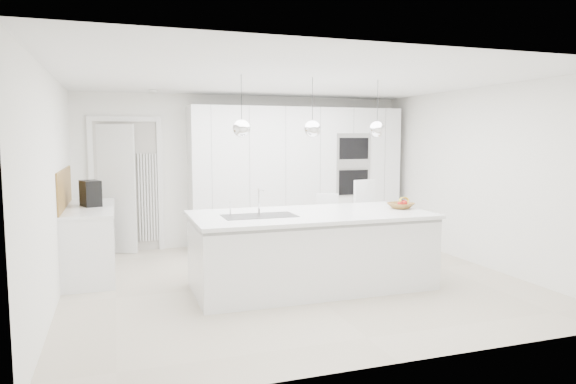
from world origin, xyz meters
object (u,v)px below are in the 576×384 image
object	(u,v)px
bar_stool_right	(369,223)
bar_stool_left	(331,230)
island_base	(312,252)
fruit_bowl	(401,206)
espresso_machine	(90,193)

from	to	relation	value
bar_stool_right	bar_stool_left	bearing A→B (deg)	154.28
island_base	fruit_bowl	distance (m)	1.32
espresso_machine	bar_stool_left	distance (m)	3.29
bar_stool_right	espresso_machine	bearing A→B (deg)	154.87
island_base	fruit_bowl	xyz separation A→B (m)	(1.22, 0.02, 0.51)
island_base	bar_stool_right	world-z (taller)	bar_stool_right
fruit_bowl	espresso_machine	xyz separation A→B (m)	(-3.75, 1.52, 0.13)
fruit_bowl	bar_stool_left	distance (m)	1.17
fruit_bowl	bar_stool_right	xyz separation A→B (m)	(-0.02, 0.82, -0.35)
bar_stool_left	bar_stool_right	world-z (taller)	bar_stool_right
espresso_machine	bar_stool_right	bearing A→B (deg)	-30.30
island_base	espresso_machine	world-z (taller)	espresso_machine
island_base	bar_stool_right	xyz separation A→B (m)	(1.20, 0.84, 0.16)
island_base	espresso_machine	size ratio (longest dim) A/B	8.24
bar_stool_left	bar_stool_right	xyz separation A→B (m)	(0.55, -0.11, 0.09)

